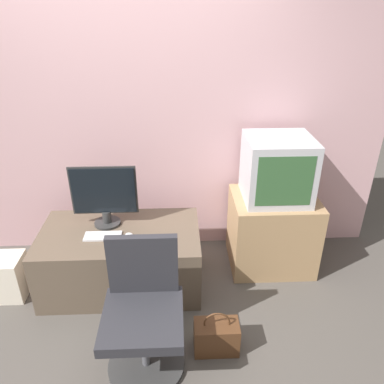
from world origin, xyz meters
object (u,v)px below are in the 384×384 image
at_px(main_monitor, 104,195).
at_px(mouse, 129,235).
at_px(keyboard, 103,236).
at_px(crt_tv, 277,169).
at_px(handbag, 216,336).
at_px(office_chair, 144,315).
at_px(cardboard_box_lower, 4,277).

xyz_separation_m(main_monitor, mouse, (0.19, -0.19, -0.25)).
relative_size(keyboard, crt_tv, 0.54).
height_order(keyboard, mouse, mouse).
distance_m(keyboard, mouse, 0.20).
height_order(main_monitor, handbag, main_monitor).
bearing_deg(main_monitor, mouse, -44.20).
relative_size(keyboard, office_chair, 0.32).
xyz_separation_m(crt_tv, cardboard_box_lower, (-2.20, -0.34, -0.74)).
bearing_deg(handbag, main_monitor, 134.38).
relative_size(keyboard, mouse, 4.77).
bearing_deg(mouse, keyboard, 179.97).
height_order(keyboard, office_chair, office_chair).
distance_m(crt_tv, office_chair, 1.53).
bearing_deg(crt_tv, main_monitor, -175.43).
bearing_deg(office_chair, cardboard_box_lower, 150.36).
bearing_deg(cardboard_box_lower, handbag, -20.33).
distance_m(mouse, office_chair, 0.73).
xyz_separation_m(office_chair, handbag, (0.47, 0.06, -0.27)).
distance_m(main_monitor, mouse, 0.37).
height_order(mouse, handbag, mouse).
xyz_separation_m(main_monitor, cardboard_box_lower, (-0.82, -0.23, -0.59)).
distance_m(crt_tv, handbag, 1.36).
distance_m(keyboard, crt_tv, 1.47).
relative_size(main_monitor, crt_tv, 0.99).
bearing_deg(handbag, keyboard, 141.98).
distance_m(main_monitor, cardboard_box_lower, 1.04).
bearing_deg(cardboard_box_lower, main_monitor, 15.45).
distance_m(crt_tv, cardboard_box_lower, 2.34).
relative_size(main_monitor, handbag, 1.55).
height_order(crt_tv, cardboard_box_lower, crt_tv).
height_order(main_monitor, crt_tv, crt_tv).
distance_m(main_monitor, keyboard, 0.32).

